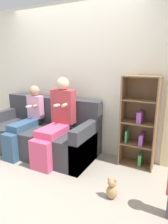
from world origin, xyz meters
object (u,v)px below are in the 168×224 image
at_px(teddy_bear, 112,189).
at_px(child_seated, 25,120).
at_px(couch, 43,134).
at_px(adult_seated, 56,119).
at_px(bookshelf, 139,124).

bearing_deg(teddy_bear, child_seated, 163.76).
bearing_deg(couch, adult_seated, -16.68).
distance_m(couch, child_seated, 0.39).
relative_size(couch, bookshelf, 1.41).
xyz_separation_m(child_seated, teddy_bear, (1.77, -0.51, -0.47)).
relative_size(couch, teddy_bear, 7.16).
bearing_deg(teddy_bear, bookshelf, 85.61).
height_order(couch, adult_seated, adult_seated).
bearing_deg(bookshelf, teddy_bear, -94.39).
bearing_deg(child_seated, adult_seated, 3.74).
height_order(adult_seated, teddy_bear, adult_seated).
xyz_separation_m(bookshelf, teddy_bear, (-0.08, -0.98, -0.53)).
xyz_separation_m(couch, adult_seated, (0.39, -0.12, 0.36)).
relative_size(bookshelf, teddy_bear, 5.07).
xyz_separation_m(adult_seated, child_seated, (-0.62, -0.04, -0.09)).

